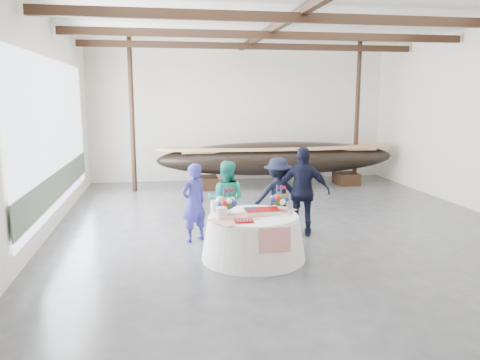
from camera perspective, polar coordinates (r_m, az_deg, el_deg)
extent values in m
cube|color=#3D3D42|center=(10.50, 5.57, -5.42)|extent=(10.00, 12.00, 0.01)
cube|color=silver|center=(15.99, 0.04, 8.12)|extent=(10.00, 0.02, 4.50)
cube|color=silver|center=(4.65, 25.74, 2.31)|extent=(10.00, 0.02, 4.50)
cube|color=silver|center=(10.04, -23.08, 6.15)|extent=(0.02, 12.00, 4.50)
cube|color=white|center=(10.26, 6.03, 19.58)|extent=(10.00, 12.00, 0.01)
cube|color=black|center=(9.27, 7.75, 19.00)|extent=(9.80, 0.12, 0.18)
cube|color=black|center=(11.66, 3.93, 17.21)|extent=(9.80, 0.12, 0.18)
cube|color=black|center=(14.09, 1.46, 15.99)|extent=(9.80, 0.12, 0.18)
cube|color=black|center=(10.24, 6.01, 18.91)|extent=(0.15, 11.76, 0.15)
cylinder|color=black|center=(14.20, -13.03, 7.61)|extent=(0.14, 0.14, 4.50)
cylinder|color=black|center=(15.47, 14.08, 7.75)|extent=(0.14, 0.14, 4.50)
cube|color=silver|center=(11.02, -21.55, 5.23)|extent=(0.02, 7.00, 3.20)
cube|color=#596654|center=(11.15, -21.14, -0.40)|extent=(0.02, 7.00, 0.60)
cube|color=black|center=(14.47, -4.10, -0.33)|extent=(0.66, 0.85, 0.38)
cube|color=black|center=(15.57, 12.81, 0.18)|extent=(0.66, 0.85, 0.38)
ellipsoid|color=black|center=(14.75, 4.71, 2.66)|extent=(7.59, 1.52, 1.04)
cube|color=#9E7A4C|center=(14.71, 4.72, 3.76)|extent=(6.07, 1.00, 0.06)
cone|color=white|center=(8.25, 1.64, -7.00)|extent=(1.82, 1.82, 0.75)
cylinder|color=white|center=(8.14, 1.65, -4.41)|extent=(1.54, 1.54, 0.04)
cube|color=red|center=(8.14, 1.65, -4.25)|extent=(1.71, 1.36, 0.01)
cube|color=white|center=(8.22, 2.71, -3.88)|extent=(0.60, 0.40, 0.07)
cylinder|color=white|center=(7.88, -2.26, -4.04)|extent=(0.18, 0.18, 0.19)
cylinder|color=white|center=(8.33, -3.02, -3.23)|extent=(0.18, 0.18, 0.20)
cube|color=maroon|center=(7.69, 0.45, -5.01)|extent=(0.30, 0.24, 0.03)
cone|color=silver|center=(8.15, 6.13, -3.86)|extent=(0.09, 0.09, 0.12)
imported|color=navy|center=(9.17, -5.65, -2.74)|extent=(0.67, 0.61, 1.54)
imported|color=teal|center=(9.30, -1.69, -2.43)|extent=(0.90, 0.79, 1.57)
imported|color=black|center=(9.71, 4.61, -1.89)|extent=(1.04, 0.62, 1.58)
imported|color=black|center=(9.54, 7.71, -1.40)|extent=(1.16, 0.76, 1.83)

